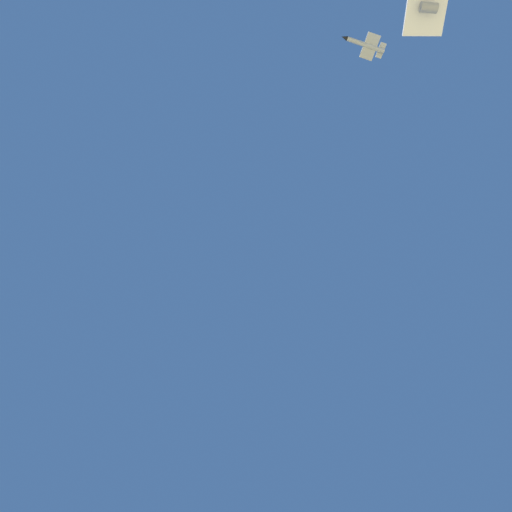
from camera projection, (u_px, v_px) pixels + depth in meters
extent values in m
cylinder|color=gray|center=(429.00, 7.00, 144.23)|extent=(5.70, 4.47, 3.00)
cylinder|color=#999EA3|center=(366.00, 45.00, 159.43)|extent=(13.09, 2.99, 1.50)
cone|color=black|center=(344.00, 38.00, 158.45)|extent=(2.16, 1.72, 1.50)
cube|color=#999EA3|center=(370.00, 47.00, 159.44)|extent=(5.29, 8.45, 0.24)
cube|color=#999EA3|center=(380.00, 50.00, 161.89)|extent=(2.41, 0.48, 2.60)
cube|color=#999EA3|center=(381.00, 50.00, 160.32)|extent=(2.54, 5.00, 0.20)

